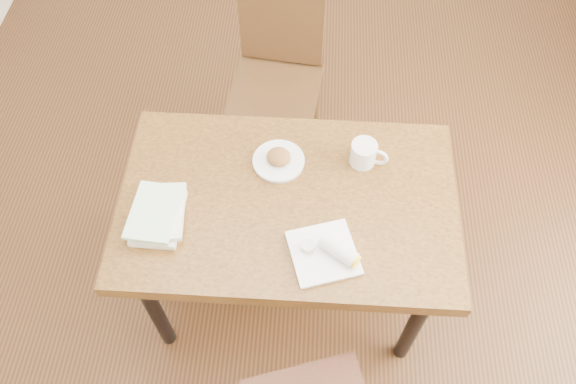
# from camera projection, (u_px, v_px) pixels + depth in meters

# --- Properties ---
(ground) EXTENTS (4.00, 5.00, 0.01)m
(ground) POSITION_uv_depth(u_px,v_px,m) (288.00, 285.00, 2.67)
(ground) COLOR #472814
(ground) RESTS_ON ground
(table) EXTENTS (1.24, 0.78, 0.75)m
(table) POSITION_uv_depth(u_px,v_px,m) (288.00, 212.00, 2.12)
(table) COLOR brown
(table) RESTS_ON ground
(chair_far) EXTENTS (0.47, 0.47, 0.95)m
(chair_far) POSITION_uv_depth(u_px,v_px,m) (278.00, 67.00, 2.70)
(chair_far) COLOR #422A12
(chair_far) RESTS_ON ground
(plate_scone) EXTENTS (0.20, 0.20, 0.06)m
(plate_scone) POSITION_uv_depth(u_px,v_px,m) (279.00, 160.00, 2.12)
(plate_scone) COLOR white
(plate_scone) RESTS_ON table
(coffee_mug) EXTENTS (0.14, 0.10, 0.10)m
(coffee_mug) POSITION_uv_depth(u_px,v_px,m) (365.00, 153.00, 2.10)
(coffee_mug) COLOR white
(coffee_mug) RESTS_ON table
(plate_burrito) EXTENTS (0.27, 0.27, 0.07)m
(plate_burrito) POSITION_uv_depth(u_px,v_px,m) (328.00, 252.00, 1.90)
(plate_burrito) COLOR white
(plate_burrito) RESTS_ON table
(book_stack) EXTENTS (0.20, 0.26, 0.06)m
(book_stack) POSITION_uv_depth(u_px,v_px,m) (158.00, 214.00, 1.97)
(book_stack) COLOR white
(book_stack) RESTS_ON table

